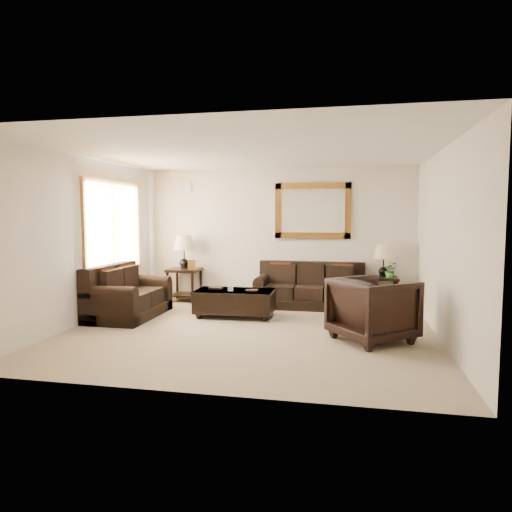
% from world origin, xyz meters
% --- Properties ---
extents(room, '(5.51, 5.01, 2.71)m').
position_xyz_m(room, '(0.00, 0.00, 1.35)').
color(room, '#83745A').
rests_on(room, ground).
extents(window, '(0.07, 1.96, 1.66)m').
position_xyz_m(window, '(-2.70, 0.90, 1.55)').
color(window, white).
rests_on(window, room).
extents(mirror, '(1.50, 0.06, 1.10)m').
position_xyz_m(mirror, '(0.75, 2.47, 1.85)').
color(mirror, '#513710').
rests_on(mirror, room).
extents(air_vent, '(0.25, 0.02, 0.18)m').
position_xyz_m(air_vent, '(-1.90, 2.48, 2.35)').
color(air_vent, '#999999').
rests_on(air_vent, room).
extents(sofa, '(2.07, 0.89, 0.85)m').
position_xyz_m(sofa, '(0.75, 2.09, 0.31)').
color(sofa, black).
rests_on(sofa, room).
extents(loveseat, '(0.95, 1.60, 0.90)m').
position_xyz_m(loveseat, '(-2.31, 0.56, 0.33)').
color(loveseat, black).
rests_on(loveseat, room).
extents(end_table_left, '(0.62, 0.62, 1.36)m').
position_xyz_m(end_table_left, '(-1.83, 2.15, 0.88)').
color(end_table_left, black).
rests_on(end_table_left, room).
extents(end_table_right, '(0.55, 0.55, 1.21)m').
position_xyz_m(end_table_right, '(2.11, 2.18, 0.79)').
color(end_table_right, black).
rests_on(end_table_right, room).
extents(coffee_table, '(1.38, 0.77, 0.58)m').
position_xyz_m(coffee_table, '(-0.46, 0.94, 0.29)').
color(coffee_table, black).
rests_on(coffee_table, room).
extents(armchair, '(1.29, 1.30, 0.98)m').
position_xyz_m(armchair, '(1.81, -0.19, 0.49)').
color(armchair, black).
rests_on(armchair, floor).
extents(potted_plant, '(0.33, 0.35, 0.23)m').
position_xyz_m(potted_plant, '(2.23, 2.08, 0.72)').
color(potted_plant, '#275A1E').
rests_on(potted_plant, end_table_right).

